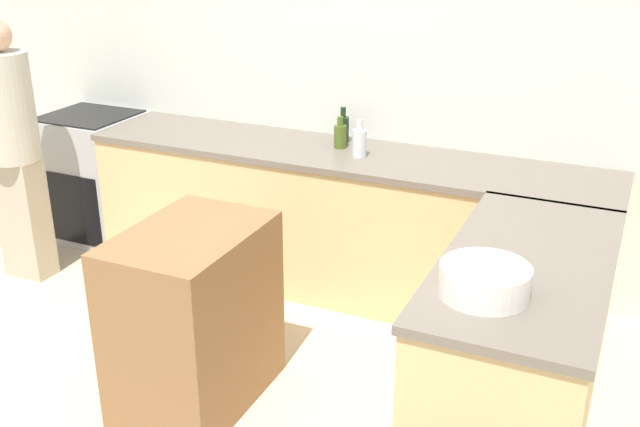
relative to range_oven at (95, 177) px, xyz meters
The scene contains 10 objects.
wall_back 2.19m from the range_oven, ahead, with size 8.00×0.06×2.70m.
counter_back 1.97m from the range_oven, ahead, with size 3.29×0.69×0.92m.
counter_peninsula 3.45m from the range_oven, 18.35° to the right, with size 0.69×1.50×0.92m.
range_oven is the anchor object (origin of this frame).
island_table 2.28m from the range_oven, 38.34° to the right, with size 0.56×0.81×0.91m.
mixing_bowl 3.54m from the range_oven, 24.92° to the right, with size 0.35×0.35×0.12m.
vinegar_bottle_clear 2.17m from the range_oven, ahead, with size 0.08×0.08×0.23m.
olive_oil_bottle 2.00m from the range_oven, ahead, with size 0.08×0.08×0.20m.
wine_bottle_dark 1.98m from the range_oven, ahead, with size 0.07×0.07×0.23m.
person_by_range 0.85m from the range_oven, 89.77° to the right, with size 0.34×0.34×1.69m.
Camera 1 is at (1.68, -2.28, 2.29)m, focal length 42.00 mm.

